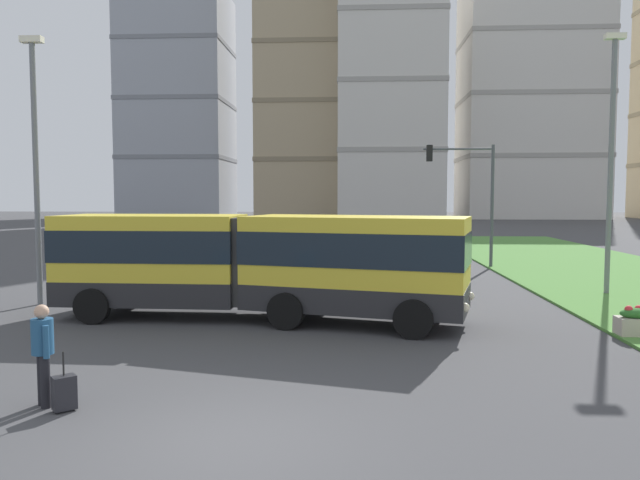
% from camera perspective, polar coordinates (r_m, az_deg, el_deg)
% --- Properties ---
extents(ground_plane, '(260.00, 260.00, 0.00)m').
position_cam_1_polar(ground_plane, '(9.24, -8.88, -18.48)').
color(ground_plane, '#424244').
extents(articulated_bus, '(11.92, 4.24, 3.00)m').
position_cam_1_polar(articulated_bus, '(17.37, -5.84, -2.15)').
color(articulated_bus, yellow).
rests_on(articulated_bus, ground).
extents(car_silver_hatch, '(4.60, 2.49, 1.58)m').
position_cam_1_polar(car_silver_hatch, '(30.57, -11.58, -1.20)').
color(car_silver_hatch, '#B7BABF').
rests_on(car_silver_hatch, ground).
extents(pedestrian_crossing, '(0.42, 0.46, 1.74)m').
position_cam_1_polar(pedestrian_crossing, '(11.33, -24.68, -9.23)').
color(pedestrian_crossing, black).
rests_on(pedestrian_crossing, ground).
extents(rolling_suitcase, '(0.43, 0.42, 0.97)m').
position_cam_1_polar(rolling_suitcase, '(11.13, -22.97, -13.09)').
color(rolling_suitcase, '#232328').
rests_on(rolling_suitcase, ground).
extents(flower_planter_2, '(1.10, 0.56, 0.74)m').
position_cam_1_polar(flower_planter_2, '(17.24, 27.92, -6.78)').
color(flower_planter_2, '#B7AD9E').
rests_on(flower_planter_2, grass_median).
extents(traffic_light_far_right, '(3.48, 0.28, 6.08)m').
position_cam_1_polar(traffic_light_far_right, '(30.86, 13.95, 5.13)').
color(traffic_light_far_right, '#474C51').
rests_on(traffic_light_far_right, ground).
extents(streetlight_left, '(0.70, 0.28, 8.64)m').
position_cam_1_polar(streetlight_left, '(21.74, -25.23, 6.94)').
color(streetlight_left, slate).
rests_on(streetlight_left, ground).
extents(streetlight_median, '(0.70, 0.28, 9.23)m').
position_cam_1_polar(streetlight_median, '(23.93, 25.75, 7.35)').
color(streetlight_median, slate).
rests_on(streetlight_median, ground).
extents(apartment_tower_west, '(18.15, 15.72, 39.52)m').
position_cam_1_polar(apartment_tower_west, '(113.56, -13.23, 12.24)').
color(apartment_tower_west, '#9EA3AD').
rests_on(apartment_tower_west, ground).
extents(apartment_tower_westcentre, '(18.82, 15.94, 54.36)m').
position_cam_1_polar(apartment_tower_westcentre, '(104.96, -0.40, 17.15)').
color(apartment_tower_westcentre, tan).
rests_on(apartment_tower_westcentre, ground).
extents(apartment_tower_centre, '(15.94, 16.06, 49.96)m').
position_cam_1_polar(apartment_tower_centre, '(98.42, 6.62, 16.69)').
color(apartment_tower_centre, silver).
rests_on(apartment_tower_centre, ground).
extents(apartment_tower_eastcentre, '(21.80, 15.50, 37.99)m').
position_cam_1_polar(apartment_tower_eastcentre, '(106.93, 19.15, 12.22)').
color(apartment_tower_eastcentre, silver).
rests_on(apartment_tower_eastcentre, ground).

